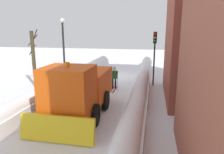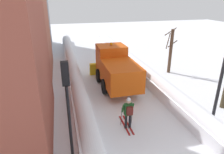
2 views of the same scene
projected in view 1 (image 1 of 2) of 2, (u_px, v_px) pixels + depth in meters
The scene contains 8 objects.
ground_plane at pixel (82, 115), 11.11m from camera, with size 80.00×80.00×0.00m, color white.
snowbank_left at pixel (136, 109), 10.42m from camera, with size 1.10×36.00×1.23m.
snowbank_right at pixel (33, 102), 11.54m from camera, with size 1.10×36.00×1.21m.
plow_truck at pixel (79, 89), 10.82m from camera, with size 3.20×5.98×3.12m.
skier at pixel (114, 76), 15.95m from camera, with size 0.62×1.80×1.81m.
traffic_light_pole at pixel (155, 48), 16.40m from camera, with size 0.28×0.42×4.39m.
street_lamp at pixel (63, 43), 17.12m from camera, with size 0.40×0.40×5.47m.
bare_tree_near at pixel (34, 58), 16.38m from camera, with size 0.97×0.59×4.60m.
Camera 1 is at (-3.64, 19.84, 4.50)m, focal length 32.91 mm.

